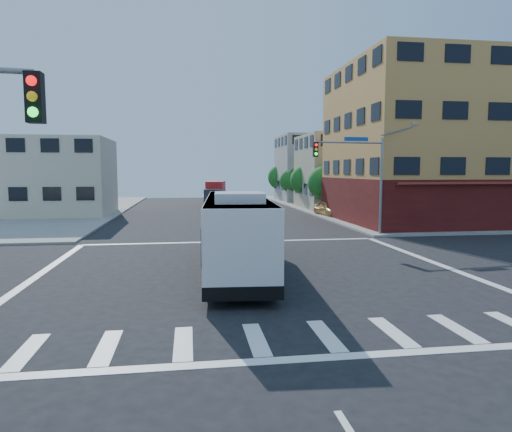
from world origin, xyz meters
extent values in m
plane|color=black|center=(0.00, 0.00, 0.00)|extent=(120.00, 120.00, 0.00)
cube|color=gray|center=(35.00, 35.00, 0.07)|extent=(50.00, 50.00, 0.15)
cube|color=#BD7F44|center=(20.00, 18.50, 7.00)|extent=(18.00, 15.00, 14.00)
cube|color=#551613|center=(20.00, 18.50, 2.00)|extent=(18.09, 15.08, 4.00)
cube|color=maroon|center=(20.00, 11.40, 3.60)|extent=(16.00, 1.60, 0.51)
cube|color=tan|center=(17.00, 34.00, 4.50)|extent=(12.00, 10.00, 9.00)
cube|color=#9D9D98|center=(17.00, 48.00, 5.00)|extent=(12.00, 10.00, 10.00)
cube|color=beige|center=(-17.00, 30.00, 4.00)|extent=(12.00, 10.00, 8.00)
cylinder|color=gray|center=(10.80, 10.80, 3.50)|extent=(0.18, 0.18, 7.00)
cylinder|color=gray|center=(8.30, 10.55, 6.60)|extent=(5.01, 0.62, 0.12)
cube|color=black|center=(5.80, 10.30, 6.10)|extent=(0.32, 0.30, 1.00)
sphere|color=#FF0C0C|center=(5.80, 10.13, 6.40)|extent=(0.20, 0.20, 0.20)
sphere|color=yellow|center=(5.80, 10.13, 6.10)|extent=(0.20, 0.20, 0.20)
sphere|color=#19FF33|center=(5.80, 10.13, 5.80)|extent=(0.20, 0.20, 0.20)
cube|color=#14468F|center=(8.80, 10.60, 6.85)|extent=(1.80, 0.22, 0.28)
cube|color=gray|center=(13.30, 11.05, 8.00)|extent=(0.50, 0.22, 0.14)
cube|color=black|center=(-5.80, -10.30, 6.10)|extent=(0.32, 0.30, 1.00)
sphere|color=#FF0C0C|center=(-5.80, -10.47, 6.40)|extent=(0.20, 0.20, 0.20)
sphere|color=yellow|center=(-5.80, -10.47, 6.10)|extent=(0.20, 0.20, 0.20)
sphere|color=#19FF33|center=(-5.80, -10.47, 5.80)|extent=(0.20, 0.20, 0.20)
cylinder|color=#3C2516|center=(11.80, 28.00, 0.96)|extent=(0.28, 0.28, 1.92)
sphere|color=#1C621F|center=(11.80, 28.00, 3.37)|extent=(3.60, 3.60, 3.60)
sphere|color=#1C621F|center=(12.20, 27.70, 4.27)|extent=(2.52, 2.52, 2.52)
cylinder|color=#3C2516|center=(11.80, 36.00, 1.00)|extent=(0.28, 0.28, 1.99)
sphere|color=#1C621F|center=(11.80, 36.00, 3.51)|extent=(3.80, 3.80, 3.80)
sphere|color=#1C621F|center=(12.20, 35.70, 4.46)|extent=(2.66, 2.66, 2.66)
cylinder|color=#3C2516|center=(11.80, 44.00, 0.94)|extent=(0.28, 0.28, 1.89)
sphere|color=#1C621F|center=(11.80, 44.00, 3.25)|extent=(3.40, 3.40, 3.40)
sphere|color=#1C621F|center=(12.20, 43.70, 4.10)|extent=(2.38, 2.38, 2.38)
cylinder|color=#3C2516|center=(11.80, 52.00, 1.01)|extent=(0.28, 0.28, 2.03)
sphere|color=#1C621F|center=(11.80, 52.00, 3.63)|extent=(4.00, 4.00, 4.00)
sphere|color=#1C621F|center=(12.20, 51.70, 4.63)|extent=(2.80, 2.80, 2.80)
cube|color=black|center=(-0.60, 0.95, 0.59)|extent=(3.64, 12.99, 0.48)
cube|color=silver|center=(-0.60, 0.95, 1.89)|extent=(3.62, 12.96, 3.04)
cube|color=black|center=(-0.60, 0.95, 2.08)|extent=(3.65, 12.58, 1.33)
cube|color=black|center=(-0.15, 7.27, 1.97)|extent=(2.50, 0.24, 1.44)
cube|color=#E5590C|center=(-0.15, 7.30, 3.04)|extent=(2.04, 0.20, 0.30)
cube|color=silver|center=(-0.60, 0.95, 3.35)|extent=(3.55, 12.70, 0.13)
cube|color=silver|center=(-0.83, -2.25, 3.61)|extent=(2.07, 2.48, 0.38)
cube|color=#136D4C|center=(-2.01, 0.51, 1.12)|extent=(0.44, 5.85, 0.30)
cube|color=#136D4C|center=(0.73, 0.32, 1.12)|extent=(0.44, 5.85, 0.30)
cylinder|color=black|center=(-1.58, 5.12, 0.55)|extent=(0.40, 1.13, 1.11)
cylinder|color=#99999E|center=(-1.73, 5.14, 0.55)|extent=(0.08, 0.56, 0.55)
cylinder|color=black|center=(0.96, 4.94, 0.55)|extent=(0.40, 1.13, 1.11)
cylinder|color=#99999E|center=(1.11, 4.93, 0.55)|extent=(0.08, 0.56, 0.55)
cylinder|color=black|center=(-2.16, -3.05, 0.55)|extent=(0.40, 1.13, 1.11)
cylinder|color=#99999E|center=(-2.31, -3.04, 0.55)|extent=(0.08, 0.56, 0.55)
cylinder|color=black|center=(0.38, -3.23, 0.55)|extent=(0.40, 1.13, 1.11)
cylinder|color=#99999E|center=(0.53, -3.24, 0.55)|extent=(0.08, 0.56, 0.55)
cube|color=#28272D|center=(0.21, 37.29, 1.18)|extent=(2.38, 2.31, 2.35)
cube|color=black|center=(0.07, 36.44, 1.54)|extent=(1.89, 0.38, 0.91)
cube|color=red|center=(0.78, 40.68, 1.90)|extent=(2.97, 5.36, 2.72)
cube|color=black|center=(0.60, 39.61, 0.50)|extent=(3.15, 7.47, 0.27)
cylinder|color=black|center=(-0.69, 37.62, 0.45)|extent=(0.40, 0.93, 0.91)
cylinder|color=black|center=(1.18, 37.31, 0.45)|extent=(0.40, 0.93, 0.91)
cylinder|color=black|center=(-0.26, 40.21, 0.45)|extent=(0.40, 0.93, 0.91)
cylinder|color=black|center=(1.61, 39.90, 0.45)|extent=(0.40, 0.93, 0.91)
cylinder|color=black|center=(0.11, 42.45, 0.45)|extent=(0.40, 0.93, 0.91)
cylinder|color=black|center=(1.98, 42.14, 0.45)|extent=(0.40, 0.93, 0.91)
imported|color=tan|center=(11.43, 24.77, 0.80)|extent=(2.49, 4.91, 1.60)
camera|label=1|loc=(-2.80, -20.10, 4.65)|focal=32.00mm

